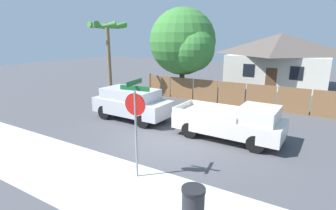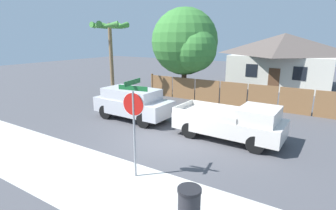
# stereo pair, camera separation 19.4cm
# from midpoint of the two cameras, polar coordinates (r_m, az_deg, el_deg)

# --- Properties ---
(ground_plane) EXTENTS (80.00, 80.00, 0.00)m
(ground_plane) POSITION_cam_midpoint_polar(r_m,az_deg,el_deg) (11.57, -2.04, -8.50)
(ground_plane) COLOR #47474C
(sidewalk_strip) EXTENTS (36.00, 3.20, 0.01)m
(sidewalk_strip) POSITION_cam_midpoint_polar(r_m,az_deg,el_deg) (9.09, -15.02, -15.83)
(sidewalk_strip) COLOR beige
(sidewalk_strip) RESTS_ON ground
(wooden_fence) EXTENTS (13.57, 0.12, 1.68)m
(wooden_fence) POSITION_cam_midpoint_polar(r_m,az_deg,el_deg) (18.31, 13.33, 2.41)
(wooden_fence) COLOR brown
(wooden_fence) RESTS_ON ground
(house) EXTENTS (9.17, 7.66, 4.89)m
(house) POSITION_cam_midpoint_polar(r_m,az_deg,el_deg) (27.30, 22.91, 9.26)
(house) COLOR beige
(house) RESTS_ON ground
(oak_tree) EXTENTS (5.29, 5.04, 6.71)m
(oak_tree) POSITION_cam_midpoint_polar(r_m,az_deg,el_deg) (20.28, 3.32, 13.28)
(oak_tree) COLOR brown
(oak_tree) RESTS_ON ground
(palm_tree) EXTENTS (2.78, 2.99, 5.65)m
(palm_tree) POSITION_cam_midpoint_polar(r_m,az_deg,el_deg) (20.91, -13.29, 15.09)
(palm_tree) COLOR brown
(palm_tree) RESTS_ON ground
(red_suv) EXTENTS (4.51, 1.98, 1.76)m
(red_suv) POSITION_cam_midpoint_polar(r_m,az_deg,el_deg) (14.80, -8.26, 0.49)
(red_suv) COLOR #B7B7BC
(red_suv) RESTS_ON ground
(orange_pickup) EXTENTS (4.88, 2.11, 1.67)m
(orange_pickup) POSITION_cam_midpoint_polar(r_m,az_deg,el_deg) (12.14, 13.43, -3.62)
(orange_pickup) COLOR silver
(orange_pickup) RESTS_ON ground
(stop_sign) EXTENTS (1.02, 0.91, 3.26)m
(stop_sign) POSITION_cam_midpoint_polar(r_m,az_deg,el_deg) (8.32, -7.79, -1.58)
(stop_sign) COLOR gray
(stop_sign) RESTS_ON ground
(trash_bin) EXTENTS (0.59, 0.59, 1.01)m
(trash_bin) POSITION_cam_midpoint_polar(r_m,az_deg,el_deg) (6.89, 4.61, -21.14)
(trash_bin) COLOR #28282D
(trash_bin) RESTS_ON ground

